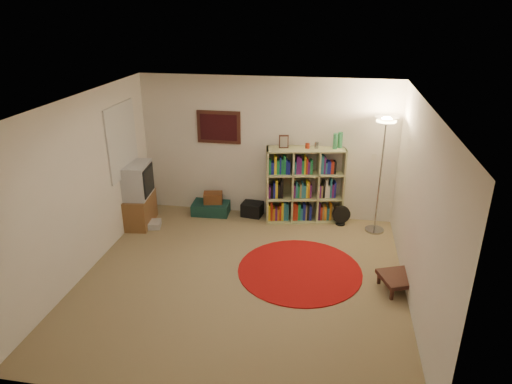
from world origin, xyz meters
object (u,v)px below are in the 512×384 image
bookshelf (303,186)px  tv_stand (135,195)px  floor_fan (341,215)px  side_table (399,278)px  floor_lamp (385,138)px  suitcase (211,208)px

bookshelf → tv_stand: 2.94m
floor_fan → side_table: bearing=-79.3°
side_table → floor_lamp: bearing=96.6°
bookshelf → side_table: size_ratio=2.62×
side_table → suitcase: bearing=148.4°
tv_stand → side_table: 4.53m
floor_lamp → suitcase: bearing=176.2°
floor_fan → suitcase: floor_fan is taller
bookshelf → side_table: (1.46, -1.97, -0.47)m
floor_lamp → floor_fan: size_ratio=5.53×
suitcase → floor_lamp: bearing=-6.5°
suitcase → bookshelf: bearing=-1.7°
tv_stand → side_table: (4.32, -1.31, -0.36)m
floor_lamp → floor_fan: (-0.57, 0.12, -1.47)m
floor_lamp → tv_stand: 4.29m
floor_lamp → tv_stand: size_ratio=1.78×
bookshelf → side_table: bearing=-64.6°
tv_stand → suitcase: 1.40m
floor_fan → suitcase: 2.37m
side_table → floor_fan: bearing=112.5°
suitcase → floor_fan: bearing=-4.4°
bookshelf → suitcase: size_ratio=2.35×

